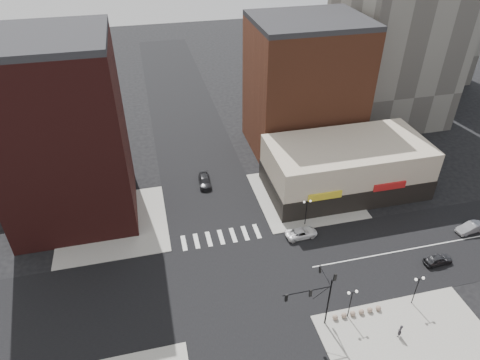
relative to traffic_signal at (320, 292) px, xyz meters
name	(u,v)px	position (x,y,z in m)	size (l,w,h in m)	color
ground	(235,281)	(-7.24, 7.83, -4.96)	(240.00, 240.00, 0.00)	black
road_ew	(235,281)	(-7.24, 7.83, -4.95)	(200.00, 14.00, 0.02)	black
road_ns	(235,281)	(-7.24, 7.83, -4.95)	(14.00, 200.00, 0.02)	black
sidewalk_nw	(113,224)	(-21.74, 22.33, -4.90)	(15.00, 15.00, 0.12)	gray
sidewalk_ne	(305,195)	(7.26, 22.33, -4.90)	(15.00, 15.00, 0.12)	gray
sidewalk_se	(418,354)	(8.76, -6.17, -4.90)	(18.00, 14.00, 0.12)	gray
building_nw	(62,137)	(-26.24, 26.33, 7.54)	(16.00, 15.00, 25.00)	#3A1412
building_ne_midrise	(304,89)	(11.76, 37.33, 6.04)	(18.00, 15.00, 22.00)	brown
building_ne_row	(345,171)	(13.76, 22.83, -1.66)	(24.20, 12.20, 8.00)	#BAB094
traffic_signal	(320,292)	(0.00, 0.00, 0.00)	(5.59, 3.09, 7.77)	black
street_lamp_se_a	(352,297)	(3.76, -0.17, -1.67)	(1.22, 0.32, 4.16)	black
street_lamp_se_b	(418,284)	(11.76, -0.17, -1.67)	(1.22, 0.32, 4.16)	black
street_lamp_ne	(307,206)	(4.76, 15.83, -1.67)	(1.22, 0.32, 4.16)	black
bollard_row	(357,313)	(4.89, -0.17, -4.54)	(5.85, 0.60, 0.60)	#89715F
white_suv	(301,233)	(3.39, 13.62, -4.35)	(2.04, 4.43, 1.23)	white
dark_sedan_east	(438,259)	(18.50, 4.78, -4.33)	(1.50, 3.73, 1.27)	black
silver_sedan	(471,228)	(26.51, 9.04, -4.28)	(1.45, 4.15, 1.37)	gray
dark_sedan_north	(205,181)	(-7.37, 28.92, -4.30)	(1.86, 4.57, 1.33)	black
pedestrian	(400,331)	(7.95, -3.76, -4.00)	(0.61, 0.40, 1.69)	#252328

